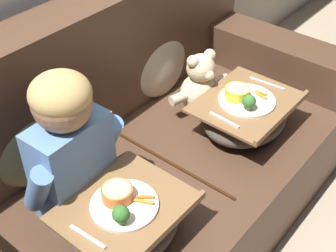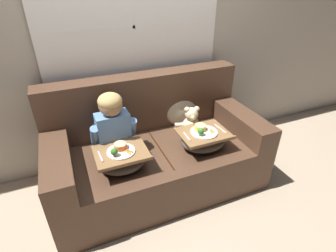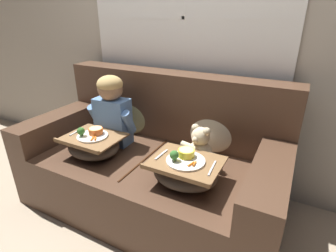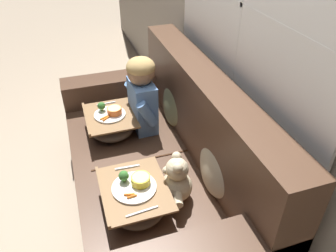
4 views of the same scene
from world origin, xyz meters
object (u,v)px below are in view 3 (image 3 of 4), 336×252
object	(u,v)px
lap_tray_teddy	(185,171)
child_figure	(112,107)
throw_pillow_behind_teddy	(212,129)
throw_pillow_behind_child	(131,112)
teddy_bear	(200,149)
lap_tray_child	(94,145)
couch	(155,162)

from	to	relation	value
lap_tray_teddy	child_figure	bearing A→B (deg)	162.09
child_figure	throw_pillow_behind_teddy	bearing A→B (deg)	18.15
throw_pillow_behind_child	child_figure	distance (m)	0.28
throw_pillow_behind_child	teddy_bear	size ratio (longest dim) A/B	1.23
lap_tray_child	lap_tray_teddy	world-z (taller)	same
throw_pillow_behind_teddy	child_figure	bearing A→B (deg)	-161.85
couch	throw_pillow_behind_child	xyz separation A→B (m)	(-0.38, 0.23, 0.28)
child_figure	throw_pillow_behind_child	bearing A→B (deg)	90.01
teddy_bear	lap_tray_child	xyz separation A→B (m)	(-0.76, -0.24, -0.04)
couch	throw_pillow_behind_child	size ratio (longest dim) A/B	4.90
lap_tray_teddy	teddy_bear	bearing A→B (deg)	90.06
throw_pillow_behind_teddy	lap_tray_teddy	world-z (taller)	throw_pillow_behind_teddy
throw_pillow_behind_teddy	teddy_bear	world-z (taller)	throw_pillow_behind_teddy
lap_tray_teddy	throw_pillow_behind_child	bearing A→B (deg)	146.92
throw_pillow_behind_teddy	lap_tray_child	xyz separation A→B (m)	(-0.76, -0.49, -0.10)
throw_pillow_behind_child	lap_tray_teddy	xyz separation A→B (m)	(0.76, -0.49, -0.10)
throw_pillow_behind_teddy	child_figure	size ratio (longest dim) A/B	0.70
throw_pillow_behind_child	lap_tray_teddy	size ratio (longest dim) A/B	0.91
couch	throw_pillow_behind_teddy	size ratio (longest dim) A/B	4.95
throw_pillow_behind_teddy	teddy_bear	distance (m)	0.26
throw_pillow_behind_child	lap_tray_teddy	distance (m)	0.91
throw_pillow_behind_child	lap_tray_teddy	world-z (taller)	throw_pillow_behind_child
couch	throw_pillow_behind_teddy	bearing A→B (deg)	31.57
couch	lap_tray_child	world-z (taller)	couch
child_figure	teddy_bear	world-z (taller)	child_figure
child_figure	lap_tray_child	size ratio (longest dim) A/B	1.34
teddy_bear	lap_tray_child	world-z (taller)	teddy_bear
child_figure	teddy_bear	xyz separation A→B (m)	(0.76, -0.00, -0.18)
lap_tray_teddy	couch	bearing A→B (deg)	145.45
couch	throw_pillow_behind_teddy	world-z (taller)	couch
lap_tray_child	child_figure	bearing A→B (deg)	89.88
throw_pillow_behind_teddy	teddy_bear	size ratio (longest dim) A/B	1.22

